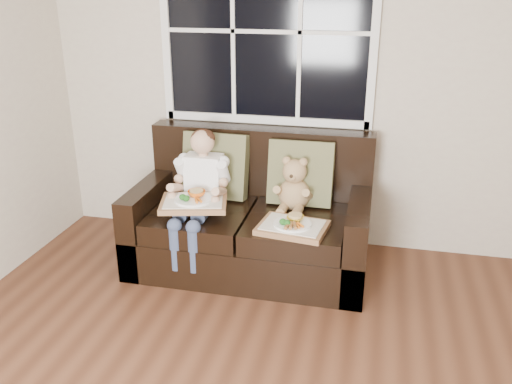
% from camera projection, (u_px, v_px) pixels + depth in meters
% --- Properties ---
extents(room_walls, '(4.52, 5.02, 2.71)m').
position_uv_depth(room_walls, '(277.00, 127.00, 1.61)').
color(room_walls, beige).
rests_on(room_walls, ground).
extents(window_back, '(1.62, 0.04, 1.37)m').
position_uv_depth(window_back, '(266.00, 31.00, 3.96)').
color(window_back, black).
rests_on(window_back, room_walls).
extents(loveseat, '(1.70, 0.92, 0.96)m').
position_uv_depth(loveseat, '(252.00, 224.00, 4.02)').
color(loveseat, black).
rests_on(loveseat, ground).
extents(pillow_left, '(0.50, 0.24, 0.51)m').
position_uv_depth(pillow_left, '(216.00, 165.00, 4.09)').
color(pillow_left, brown).
rests_on(pillow_left, loveseat).
extents(pillow_right, '(0.47, 0.22, 0.49)m').
position_uv_depth(pillow_right, '(301.00, 173.00, 3.96)').
color(pillow_right, brown).
rests_on(pillow_right, loveseat).
extents(child, '(0.38, 0.60, 0.87)m').
position_uv_depth(child, '(200.00, 183.00, 3.87)').
color(child, white).
rests_on(child, loveseat).
extents(teddy_bear, '(0.24, 0.31, 0.41)m').
position_uv_depth(teddy_bear, '(294.00, 188.00, 3.88)').
color(teddy_bear, tan).
rests_on(teddy_bear, loveseat).
extents(tray_left, '(0.52, 0.44, 0.10)m').
position_uv_depth(tray_left, '(194.00, 201.00, 3.73)').
color(tray_left, '#996645').
rests_on(tray_left, child).
extents(tray_right, '(0.48, 0.39, 0.10)m').
position_uv_depth(tray_right, '(293.00, 226.00, 3.59)').
color(tray_right, '#996645').
rests_on(tray_right, loveseat).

